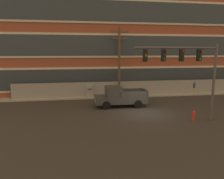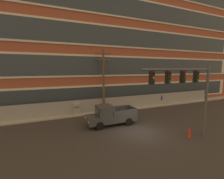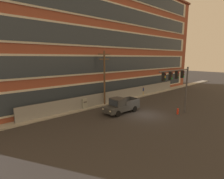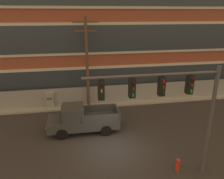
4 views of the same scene
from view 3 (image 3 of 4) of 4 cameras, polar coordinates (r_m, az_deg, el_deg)
name	(u,v)px [view 3 (image 3 of 4)]	position (r m, az deg, el deg)	size (l,w,h in m)	color
ground_plane	(146,115)	(22.84, 10.99, -8.09)	(160.00, 160.00, 0.00)	#333030
sidewalk_building_side	(108,103)	(27.68, -1.41, -4.44)	(80.00, 1.61, 0.16)	#9E9B93
brick_mill_building	(102,42)	(34.01, -3.32, 15.35)	(46.80, 11.11, 20.21)	brown
chain_link_fence	(120,95)	(29.30, 2.76, -1.82)	(32.15, 0.06, 1.91)	gray
traffic_signal_mast	(178,80)	(22.33, 20.89, 2.91)	(6.54, 0.43, 6.01)	#4C4C51
pickup_truck_dark_grey	(121,106)	(22.95, 2.94, -5.30)	(5.21, 2.07, 2.06)	#383A3D
utility_pole_near_corner	(104,76)	(25.97, -2.48, 4.43)	(2.15, 0.26, 8.14)	brown
electrical_cabinet	(84,104)	(24.81, -9.04, -4.67)	(0.73, 0.51, 1.54)	#939993
pedestrian_near_cabinet	(143,90)	(33.89, 10.13, -0.30)	(0.44, 0.46, 1.69)	#B7932D
fire_hydrant	(178,111)	(24.07, 20.68, -6.66)	(0.24, 0.24, 0.78)	red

